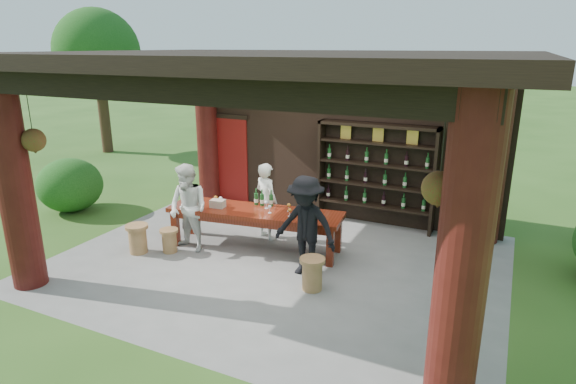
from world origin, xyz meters
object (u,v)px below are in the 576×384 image
at_px(tasting_table, 255,216).
at_px(napkin_basket, 218,204).
at_px(wine_shelf, 375,175).
at_px(stool_near_right, 312,273).
at_px(host, 266,201).
at_px(stool_far_left, 138,238).
at_px(guest_woman, 188,208).
at_px(guest_man, 306,226).
at_px(stool_near_left, 169,240).

height_order(tasting_table, napkin_basket, napkin_basket).
distance_m(wine_shelf, tasting_table, 2.70).
relative_size(stool_near_right, host, 0.35).
bearing_deg(wine_shelf, host, -136.99).
height_order(stool_far_left, guest_woman, guest_woman).
xyz_separation_m(stool_far_left, host, (1.76, 1.63, 0.46)).
bearing_deg(wine_shelf, guest_man, -98.17).
xyz_separation_m(stool_near_left, stool_near_right, (2.87, -0.18, 0.04)).
height_order(stool_far_left, guest_man, guest_man).
xyz_separation_m(stool_near_left, guest_woman, (0.28, 0.25, 0.57)).
xyz_separation_m(guest_woman, napkin_basket, (0.36, 0.40, 0.02)).
bearing_deg(guest_man, napkin_basket, 173.84).
bearing_deg(stool_near_left, wine_shelf, 44.91).
relative_size(tasting_table, stool_far_left, 6.18).
bearing_deg(stool_near_right, wine_shelf, 88.66).
distance_m(wine_shelf, napkin_basket, 3.26).
distance_m(guest_man, napkin_basket, 1.96).
xyz_separation_m(tasting_table, host, (-0.06, 0.56, 0.11)).
distance_m(tasting_table, stool_near_right, 1.87).
relative_size(wine_shelf, host, 1.62).
relative_size(guest_man, napkin_basket, 6.37).
xyz_separation_m(tasting_table, stool_far_left, (-1.82, -1.08, -0.35)).
height_order(guest_woman, napkin_basket, guest_woman).
xyz_separation_m(guest_man, napkin_basket, (-1.92, 0.39, -0.01)).
height_order(wine_shelf, napkin_basket, wine_shelf).
height_order(tasting_table, stool_near_right, tasting_table).
bearing_deg(napkin_basket, wine_shelf, 44.74).
bearing_deg(stool_far_left, tasting_table, 30.59).
bearing_deg(stool_near_left, guest_man, 5.87).
height_order(wine_shelf, stool_near_right, wine_shelf).
bearing_deg(wine_shelf, guest_woman, -134.77).
bearing_deg(wine_shelf, tasting_table, -127.29).
bearing_deg(host, stool_near_right, 158.72).
height_order(stool_near_right, napkin_basket, napkin_basket).
xyz_separation_m(tasting_table, guest_man, (1.23, -0.55, 0.20)).
xyz_separation_m(stool_far_left, guest_man, (3.05, 0.53, 0.55)).
relative_size(stool_near_left, guest_woman, 0.27).
bearing_deg(host, guest_man, 162.25).
bearing_deg(tasting_table, stool_near_left, -148.57).
height_order(stool_near_right, guest_woman, guest_woman).
bearing_deg(stool_far_left, host, 42.89).
relative_size(wine_shelf, stool_near_right, 4.67).
bearing_deg(stool_near_right, host, 135.99).
bearing_deg(host, napkin_basket, 71.63).
xyz_separation_m(wine_shelf, host, (-1.68, -1.57, -0.32)).
distance_m(wine_shelf, host, 2.32).
height_order(stool_near_left, host, host).
height_order(stool_near_right, host, host).
height_order(stool_near_left, guest_woman, guest_woman).
bearing_deg(tasting_table, napkin_basket, -166.81).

